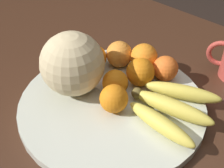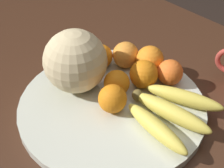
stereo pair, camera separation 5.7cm
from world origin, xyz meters
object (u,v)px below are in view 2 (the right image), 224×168
Objects in this scene: banana_bunch at (170,111)px; orange_mid_center at (126,55)px; orange_back_right at (101,56)px; produce_tag at (106,85)px; orange_back_left at (149,59)px; melon at (75,61)px; orange_side_extra at (117,83)px; orange_front_left at (144,74)px; kitchen_table at (103,132)px; fruit_bowl at (112,104)px; orange_top_small at (170,72)px; orange_front_right at (113,99)px.

orange_mid_center is at bearing 153.95° from banana_bunch.
banana_bunch is at bearing 178.43° from orange_back_right.
orange_back_left is at bearing -105.91° from produce_tag.
orange_side_extra is (-0.08, -0.05, -0.04)m from melon.
produce_tag is at bearing 107.24° from orange_mid_center.
orange_back_left is (0.03, -0.05, 0.00)m from orange_front_left.
banana_bunch reaches higher than kitchen_table.
orange_front_left is 1.12× the size of orange_side_extra.
melon reaches higher than fruit_bowl.
orange_side_extra is at bearing -60.62° from fruit_bowl.
fruit_bowl is 6.10× the size of orange_back_left.
produce_tag is (0.09, 0.12, -0.03)m from orange_top_small.
orange_top_small is at bearing -130.71° from produce_tag.
orange_back_left is (0.03, -0.14, 0.04)m from fruit_bowl.
orange_back_left is 0.11m from orange_side_extra.
orange_front_left reaches higher than orange_side_extra.
fruit_bowl is 6.84× the size of orange_top_small.
produce_tag is (-0.03, 0.08, -0.03)m from orange_mid_center.
orange_top_small is at bearing -96.78° from orange_front_right.
fruit_bowl is 6.29× the size of orange_mid_center.
melon reaches higher than banana_bunch.
melon is 0.10m from orange_side_extra.
orange_top_small is at bearing -104.45° from fruit_bowl.
orange_front_left is 0.07m from orange_side_extra.
banana_bunch is 2.86× the size of orange_mid_center.
orange_front_left is at bearing -82.64° from orange_front_right.
orange_front_left reaches higher than produce_tag.
orange_top_small is at bearing -112.07° from kitchen_table.
orange_side_extra is (-0.10, 0.04, -0.00)m from orange_back_right.
orange_front_left is 1.10× the size of orange_top_small.
orange_front_right is (-0.11, -0.01, -0.04)m from melon.
melon is at bearing 47.91° from produce_tag.
fruit_bowl is at bearing -164.86° from melon.
melon is 0.09m from produce_tag.
orange_side_extra is (0.03, -0.04, -0.00)m from orange_front_right.
kitchen_table is 26.55× the size of orange_side_extra.
orange_front_right is 0.93× the size of orange_mid_center.
orange_back_left reaches higher than orange_front_right.
kitchen_table is at bearing 90.63° from orange_back_left.
orange_front_left is at bearing 58.49° from orange_top_small.
melon is 0.76× the size of banana_bunch.
orange_back_right is 1.00× the size of orange_top_small.
produce_tag reaches higher than kitchen_table.
orange_mid_center reaches higher than fruit_bowl.
fruit_bowl is at bearing 119.38° from orange_side_extra.
orange_front_right reaches higher than orange_back_right.
orange_side_extra is at bearing -176.79° from banana_bunch.
orange_mid_center is 0.10m from orange_side_extra.
orange_back_right is (0.02, -0.09, -0.04)m from melon.
fruit_bowl is 0.10m from orange_front_left.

